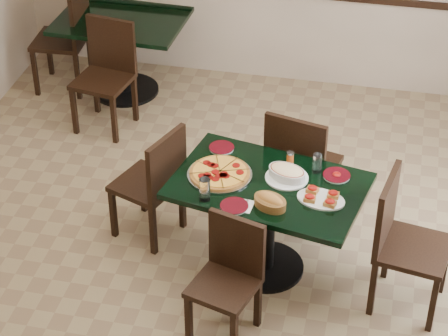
% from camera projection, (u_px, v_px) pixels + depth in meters
% --- Properties ---
extents(floor, '(5.50, 5.50, 0.00)m').
position_uv_depth(floor, '(220.00, 260.00, 6.32)').
color(floor, olive).
rests_on(floor, ground).
extents(room_shell, '(5.50, 5.50, 5.50)m').
position_uv_depth(room_shell, '(394.00, 23.00, 6.84)').
color(room_shell, silver).
rests_on(room_shell, floor).
extents(main_table, '(1.40, 1.05, 0.75)m').
position_uv_depth(main_table, '(268.00, 205.00, 5.92)').
color(main_table, black).
rests_on(main_table, floor).
extents(back_table, '(1.18, 0.88, 0.75)m').
position_uv_depth(back_table, '(122.00, 41.00, 8.00)').
color(back_table, black).
rests_on(back_table, floor).
extents(chair_far, '(0.56, 0.56, 0.99)m').
position_uv_depth(chair_far, '(300.00, 163.00, 6.35)').
color(chair_far, black).
rests_on(chair_far, floor).
extents(chair_near, '(0.48, 0.48, 0.83)m').
position_uv_depth(chair_near, '(229.00, 272.00, 5.52)').
color(chair_near, black).
rests_on(chair_near, floor).
extents(chair_right, '(0.53, 0.53, 0.98)m').
position_uv_depth(chair_right, '(401.00, 236.00, 5.67)').
color(chair_right, black).
rests_on(chair_right, floor).
extents(chair_left, '(0.55, 0.55, 0.91)m').
position_uv_depth(chair_left, '(155.00, 179.00, 6.26)').
color(chair_left, black).
rests_on(chair_left, floor).
extents(back_chair_near, '(0.52, 0.52, 0.96)m').
position_uv_depth(back_chair_near, '(107.00, 68.00, 7.55)').
color(back_chair_near, black).
rests_on(back_chair_near, floor).
extents(back_chair_left, '(0.49, 0.49, 1.01)m').
position_uv_depth(back_chair_left, '(69.00, 33.00, 8.04)').
color(back_chair_left, black).
rests_on(back_chair_left, floor).
extents(pepperoni_pizza, '(0.44, 0.44, 0.04)m').
position_uv_depth(pepperoni_pizza, '(220.00, 173.00, 5.88)').
color(pepperoni_pizza, '#B8B9BF').
rests_on(pepperoni_pizza, main_table).
extents(lasagna_casserole, '(0.31, 0.29, 0.09)m').
position_uv_depth(lasagna_casserole, '(287.00, 173.00, 5.83)').
color(lasagna_casserole, silver).
rests_on(lasagna_casserole, main_table).
extents(bread_basket, '(0.27, 0.24, 0.10)m').
position_uv_depth(bread_basket, '(270.00, 201.00, 5.59)').
color(bread_basket, brown).
rests_on(bread_basket, main_table).
extents(bruschetta_platter, '(0.36, 0.28, 0.05)m').
position_uv_depth(bruschetta_platter, '(321.00, 197.00, 5.65)').
color(bruschetta_platter, silver).
rests_on(bruschetta_platter, main_table).
extents(side_plate_near, '(0.18, 0.18, 0.02)m').
position_uv_depth(side_plate_near, '(234.00, 206.00, 5.60)').
color(side_plate_near, silver).
rests_on(side_plate_near, main_table).
extents(side_plate_far_r, '(0.19, 0.19, 0.03)m').
position_uv_depth(side_plate_far_r, '(337.00, 175.00, 5.88)').
color(side_plate_far_r, silver).
rests_on(side_plate_far_r, main_table).
extents(side_plate_far_l, '(0.18, 0.18, 0.02)m').
position_uv_depth(side_plate_far_l, '(222.00, 148.00, 6.15)').
color(side_plate_far_l, silver).
rests_on(side_plate_far_l, main_table).
extents(napkin_setting, '(0.15, 0.15, 0.01)m').
position_uv_depth(napkin_setting, '(242.00, 205.00, 5.62)').
color(napkin_setting, white).
rests_on(napkin_setting, main_table).
extents(water_glass_a, '(0.06, 0.06, 0.14)m').
position_uv_depth(water_glass_a, '(317.00, 163.00, 5.89)').
color(water_glass_a, white).
rests_on(water_glass_a, main_table).
extents(water_glass_b, '(0.07, 0.07, 0.16)m').
position_uv_depth(water_glass_b, '(205.00, 189.00, 5.63)').
color(water_glass_b, white).
rests_on(water_glass_b, main_table).
extents(pepper_shaker, '(0.05, 0.05, 0.09)m').
position_uv_depth(pepper_shaker, '(290.00, 157.00, 5.99)').
color(pepper_shaker, '#B94613').
rests_on(pepper_shaker, main_table).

